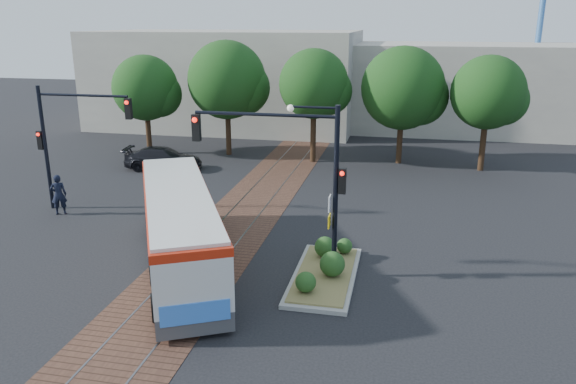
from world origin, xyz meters
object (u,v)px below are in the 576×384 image
city_bus (179,225)px  signal_pole_main (301,164)px  parked_car (163,158)px  signal_pole_left (65,132)px  traffic_island (326,268)px  officer (59,195)px

city_bus → signal_pole_main: bearing=-23.9°
city_bus → parked_car: 14.74m
city_bus → signal_pole_left: bearing=120.0°
signal_pole_main → parked_car: signal_pole_main is taller
signal_pole_main → traffic_island: bearing=-5.4°
city_bus → signal_pole_left: signal_pole_left is taller
officer → signal_pole_main: bearing=134.0°
city_bus → officer: size_ratio=5.52×
city_bus → signal_pole_left: 9.47m
city_bus → signal_pole_main: size_ratio=1.80×
traffic_island → signal_pole_main: (-0.96, 0.09, 3.83)m
signal_pole_main → city_bus: bearing=-177.1°
city_bus → officer: 9.02m
traffic_island → officer: size_ratio=2.66×
traffic_island → signal_pole_main: size_ratio=0.87×
city_bus → parked_car: size_ratio=2.27×
signal_pole_left → parked_car: bearing=82.1°
city_bus → parked_car: bearing=89.7°
signal_pole_main → parked_car: (-11.10, 12.93, -3.47)m
signal_pole_main → officer: signal_pole_main is taller
city_bus → signal_pole_main: signal_pole_main is taller
city_bus → parked_car: (-6.57, 13.16, -0.94)m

